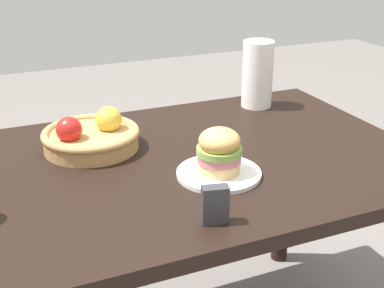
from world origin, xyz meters
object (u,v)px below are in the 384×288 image
at_px(napkin_holder, 215,205).
at_px(fruit_basket, 91,136).
at_px(paper_towel_roll, 258,74).
at_px(sandwich, 219,151).
at_px(plate, 219,173).

bearing_deg(napkin_holder, fruit_basket, 120.16).
bearing_deg(paper_towel_roll, sandwich, -129.18).
height_order(sandwich, napkin_holder, sandwich).
relative_size(plate, sandwich, 1.85).
height_order(fruit_basket, napkin_holder, fruit_basket).
bearing_deg(fruit_basket, sandwich, -49.16).
xyz_separation_m(paper_towel_roll, napkin_holder, (-0.49, -0.67, -0.07)).
relative_size(sandwich, napkin_holder, 1.37).
distance_m(paper_towel_roll, napkin_holder, 0.83).
bearing_deg(paper_towel_roll, plate, -129.18).
bearing_deg(sandwich, plate, 0.00).
xyz_separation_m(plate, napkin_holder, (-0.11, -0.21, 0.04)).
bearing_deg(napkin_holder, paper_towel_roll, 67.21).
relative_size(fruit_basket, paper_towel_roll, 1.21).
bearing_deg(sandwich, napkin_holder, -118.10).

